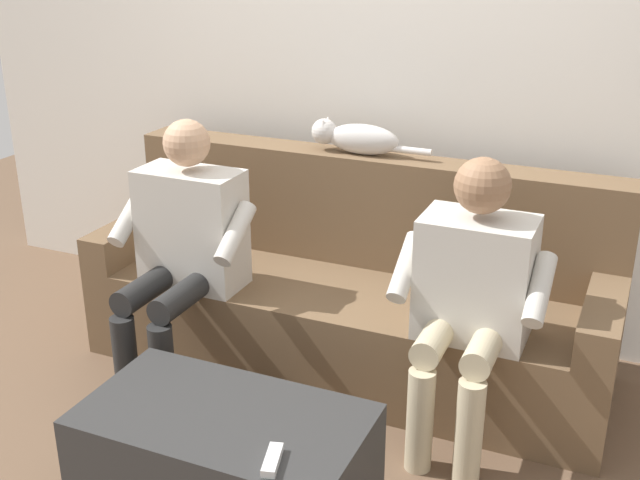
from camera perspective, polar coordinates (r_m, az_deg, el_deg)
ground_plane at (r=3.15m, az=-3.10°, el=-14.83°), size 8.00×8.00×0.00m
back_wall at (r=3.76m, az=5.47°, el=12.96°), size 4.75×0.06×2.62m
couch at (r=3.58m, az=2.29°, el=-3.96°), size 2.29×0.75×0.92m
coffee_table at (r=2.77m, az=-6.77°, el=-15.64°), size 0.94×0.52×0.40m
person_left_seated at (r=2.98m, az=10.81°, el=-3.44°), size 0.57×0.52×1.11m
person_right_seated at (r=3.40m, az=-9.75°, el=-0.05°), size 0.59×0.58×1.14m
cat_on_backrest at (r=3.57m, az=2.51°, el=7.36°), size 0.56×0.12×0.15m
remote_white at (r=2.42m, az=-3.44°, el=-15.48°), size 0.08×0.15×0.03m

